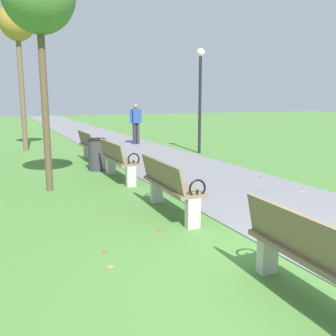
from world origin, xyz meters
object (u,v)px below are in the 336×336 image
object	(u,v)px
park_bench_1	(316,258)
park_bench_2	(170,185)
park_bench_4	(91,146)
trash_bin	(97,154)
park_bench_3	(118,159)
pedestrian_walking	(136,122)
lamp_post	(200,85)
tree_2	(17,27)

from	to	relation	value
park_bench_1	park_bench_2	xyz separation A→B (m)	(-0.00, 3.07, 0.00)
park_bench_4	trash_bin	world-z (taller)	park_bench_4
park_bench_2	trash_bin	size ratio (longest dim) A/B	1.92
park_bench_3	pedestrian_walking	distance (m)	6.81
park_bench_1	park_bench_3	distance (m)	5.91
park_bench_1	park_bench_3	size ratio (longest dim) A/B	1.01
park_bench_4	pedestrian_walking	size ratio (longest dim) A/B	0.99
park_bench_3	trash_bin	size ratio (longest dim) A/B	1.91
lamp_post	trash_bin	bearing A→B (deg)	-157.27
tree_2	pedestrian_walking	world-z (taller)	tree_2
park_bench_2	tree_2	world-z (taller)	tree_2
park_bench_4	pedestrian_walking	bearing A→B (deg)	52.90
pedestrian_walking	trash_bin	size ratio (longest dim) A/B	1.93
trash_bin	park_bench_1	bearing A→B (deg)	-88.84
park_bench_1	park_bench_4	world-z (taller)	same
park_bench_3	park_bench_4	world-z (taller)	same
tree_2	trash_bin	size ratio (longest dim) A/B	6.01
park_bench_2	park_bench_3	bearing A→B (deg)	90.00
tree_2	park_bench_1	bearing A→B (deg)	-82.56
trash_bin	park_bench_2	bearing A→B (deg)	-88.00
tree_2	lamp_post	distance (m)	6.52
pedestrian_walking	lamp_post	size ratio (longest dim) A/B	0.47
park_bench_4	park_bench_2	bearing A→B (deg)	-90.00
tree_2	park_bench_2	bearing A→B (deg)	-80.06
pedestrian_walking	trash_bin	world-z (taller)	pedestrian_walking
park_bench_2	park_bench_3	world-z (taller)	same
lamp_post	pedestrian_walking	bearing A→B (deg)	109.75
park_bench_2	lamp_post	size ratio (longest dim) A/B	0.46
park_bench_3	lamp_post	distance (m)	5.21
lamp_post	park_bench_4	bearing A→B (deg)	-175.20
park_bench_4	tree_2	size ratio (longest dim) A/B	0.32
park_bench_4	lamp_post	bearing A→B (deg)	4.80
park_bench_2	tree_2	xyz separation A→B (m)	(-1.57, 8.98, 3.77)
park_bench_4	trash_bin	xyz separation A→B (m)	(-0.15, -1.34, -0.06)
park_bench_3	park_bench_4	distance (m)	2.71
park_bench_4	park_bench_1	bearing A→B (deg)	-90.00
park_bench_1	trash_bin	distance (m)	7.28
park_bench_2	pedestrian_walking	bearing A→B (deg)	73.61
park_bench_1	tree_2	world-z (taller)	tree_2
park_bench_3	tree_2	xyz separation A→B (m)	(-1.57, 6.14, 3.77)
park_bench_4	trash_bin	size ratio (longest dim) A/B	1.91
park_bench_4	pedestrian_walking	world-z (taller)	pedestrian_walking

